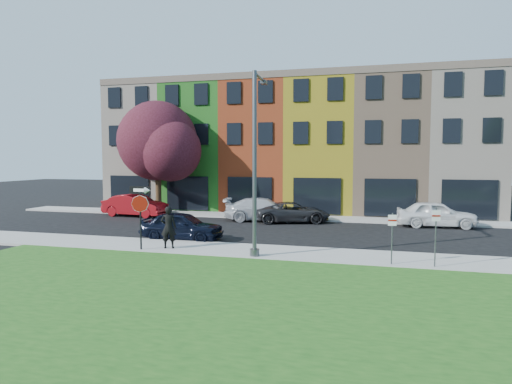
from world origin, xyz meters
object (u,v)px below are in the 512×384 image
(stop_sign, at_px, (140,205))
(man, at_px, (169,227))
(sedan_near, at_px, (182,226))
(street_lamp, at_px, (256,164))

(stop_sign, relative_size, man, 1.48)
(sedan_near, bearing_deg, stop_sign, 171.70)
(man, height_order, sedan_near, man)
(sedan_near, distance_m, street_lamp, 6.53)
(man, height_order, street_lamp, street_lamp)
(street_lamp, bearing_deg, sedan_near, 143.78)
(man, xyz_separation_m, street_lamp, (4.20, -0.33, 2.91))
(stop_sign, height_order, street_lamp, street_lamp)
(stop_sign, distance_m, man, 1.63)
(man, distance_m, sedan_near, 2.79)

